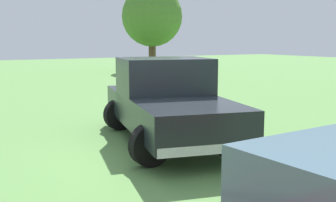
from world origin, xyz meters
The scene contains 4 objects.
ground_plane centered at (0.00, 0.00, 0.00)m, with size 80.00×80.00×0.00m, color #5B8C47.
pickup_truck centered at (0.60, 0.79, 0.93)m, with size 3.03×5.17×1.80m.
tree_far_center centered at (10.09, 18.91, 3.74)m, with size 4.16×4.16×5.85m.
traffic_cone centered at (2.69, 3.88, 0.28)m, with size 0.32×0.32×0.55m, color orange.
Camera 1 is at (-3.93, -6.93, 2.20)m, focal length 44.96 mm.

